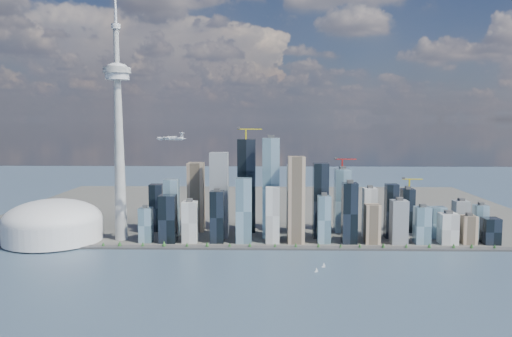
{
  "coord_description": "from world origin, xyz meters",
  "views": [
    {
      "loc": [
        7.34,
        -715.87,
        254.86
      ],
      "look_at": [
        -14.57,
        260.0,
        159.05
      ],
      "focal_mm": 35.0,
      "sensor_mm": 36.0,
      "label": 1
    }
  ],
  "objects_px": {
    "needle_tower": "(119,129)",
    "sailboat_west": "(316,271)",
    "airplane": "(171,138)",
    "sailboat_east": "(324,265)",
    "dome_stadium": "(53,223)"
  },
  "relations": [
    {
      "from": "dome_stadium",
      "to": "sailboat_east",
      "type": "distance_m",
      "value": 572.98
    },
    {
      "from": "needle_tower",
      "to": "airplane",
      "type": "distance_m",
      "value": 151.38
    },
    {
      "from": "needle_tower",
      "to": "airplane",
      "type": "xyz_separation_m",
      "value": [
        124.45,
        -84.7,
        -15.96
      ]
    },
    {
      "from": "sailboat_east",
      "to": "sailboat_west",
      "type": "bearing_deg",
      "value": -120.77
    },
    {
      "from": "dome_stadium",
      "to": "airplane",
      "type": "xyz_separation_m",
      "value": [
        264.45,
        -74.7,
        180.44
      ]
    },
    {
      "from": "dome_stadium",
      "to": "sailboat_east",
      "type": "xyz_separation_m",
      "value": [
        545.9,
        -170.23,
        -36.37
      ]
    },
    {
      "from": "sailboat_west",
      "to": "sailboat_east",
      "type": "relative_size",
      "value": 0.88
    },
    {
      "from": "dome_stadium",
      "to": "airplane",
      "type": "bearing_deg",
      "value": -15.77
    },
    {
      "from": "airplane",
      "to": "sailboat_east",
      "type": "distance_m",
      "value": 367.9
    },
    {
      "from": "needle_tower",
      "to": "dome_stadium",
      "type": "xyz_separation_m",
      "value": [
        -140.0,
        -10.0,
        -196.4
      ]
    },
    {
      "from": "dome_stadium",
      "to": "airplane",
      "type": "distance_m",
      "value": 328.74
    },
    {
      "from": "needle_tower",
      "to": "dome_stadium",
      "type": "height_order",
      "value": "needle_tower"
    },
    {
      "from": "sailboat_west",
      "to": "sailboat_east",
      "type": "xyz_separation_m",
      "value": [
        15.67,
        28.37,
        0.36
      ]
    },
    {
      "from": "needle_tower",
      "to": "sailboat_west",
      "type": "bearing_deg",
      "value": -28.13
    },
    {
      "from": "airplane",
      "to": "sailboat_east",
      "type": "relative_size",
      "value": 6.29
    }
  ]
}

